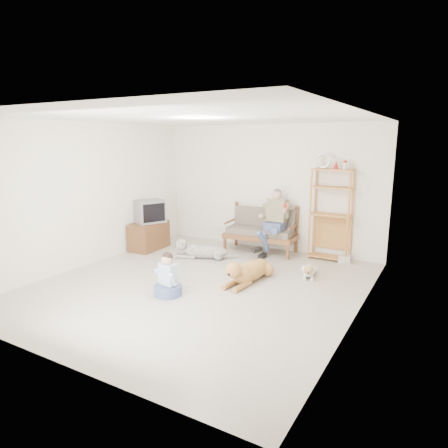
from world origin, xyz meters
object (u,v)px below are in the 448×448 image
Objects in this scene: loveseat at (262,229)px; golden_retriever at (248,271)px; etagere at (331,214)px; tv_stand at (149,236)px.

loveseat reaches higher than golden_retriever.
etagere is at bearing 1.72° from loveseat.
golden_retriever is (2.83, -0.79, -0.11)m from tv_stand.
golden_retriever is (-0.82, -2.00, -0.75)m from etagere.
etagere reaches higher than tv_stand.
etagere is (1.42, 0.15, 0.45)m from loveseat.
etagere reaches higher than golden_retriever.
golden_retriever is at bearing -112.27° from etagere.
tv_stand is (-2.24, -1.07, -0.19)m from loveseat.
loveseat is at bearing -174.16° from etagere.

